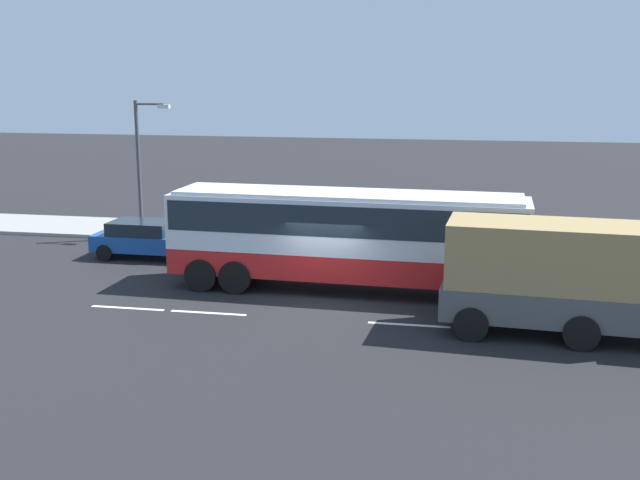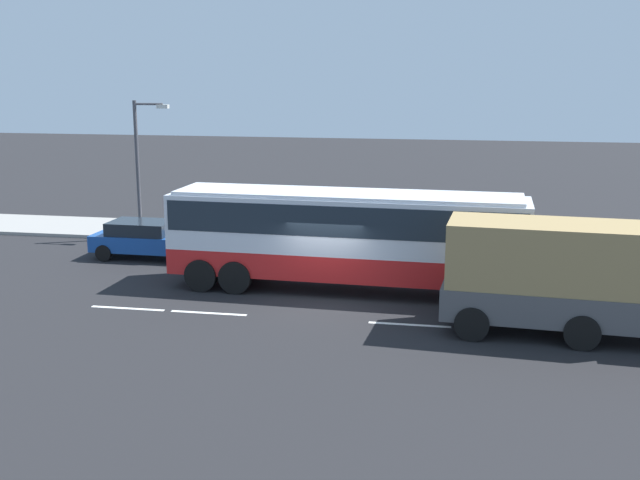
% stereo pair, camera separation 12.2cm
% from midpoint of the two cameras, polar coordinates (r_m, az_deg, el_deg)
% --- Properties ---
extents(ground_plane, '(120.00, 120.00, 0.00)m').
position_cam_midpoint_polar(ground_plane, '(25.00, 0.42, -4.48)').
color(ground_plane, black).
extents(sidewalk_curb, '(80.00, 4.00, 0.15)m').
position_cam_midpoint_polar(sidewalk_curb, '(33.94, 3.23, 0.17)').
color(sidewalk_curb, gray).
rests_on(sidewalk_curb, ground_plane).
extents(lane_centreline, '(23.64, 0.16, 0.01)m').
position_cam_midpoint_polar(lane_centreline, '(25.64, -17.18, -4.61)').
color(lane_centreline, white).
rests_on(lane_centreline, ground_plane).
extents(coach_bus, '(11.93, 2.97, 3.34)m').
position_cam_midpoint_polar(coach_bus, '(25.65, 2.08, 0.74)').
color(coach_bus, red).
rests_on(coach_bus, ground_plane).
extents(cargo_truck, '(8.09, 3.01, 3.18)m').
position_cam_midpoint_polar(cargo_truck, '(22.42, 18.93, -2.65)').
color(cargo_truck, red).
rests_on(cargo_truck, ground_plane).
extents(car_blue_saloon, '(4.40, 1.97, 1.46)m').
position_cam_midpoint_polar(car_blue_saloon, '(31.21, -12.46, 0.13)').
color(car_blue_saloon, '#194799').
rests_on(car_blue_saloon, ground_plane).
extents(pedestrian_near_curb, '(0.32, 0.32, 1.54)m').
position_cam_midpoint_polar(pedestrian_near_curb, '(33.01, 0.60, 1.52)').
color(pedestrian_near_curb, black).
rests_on(pedestrian_near_curb, sidewalk_curb).
extents(street_lamp, '(1.60, 0.24, 5.86)m').
position_cam_midpoint_polar(street_lamp, '(34.42, -12.88, 5.92)').
color(street_lamp, '#47474C').
rests_on(street_lamp, sidewalk_curb).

